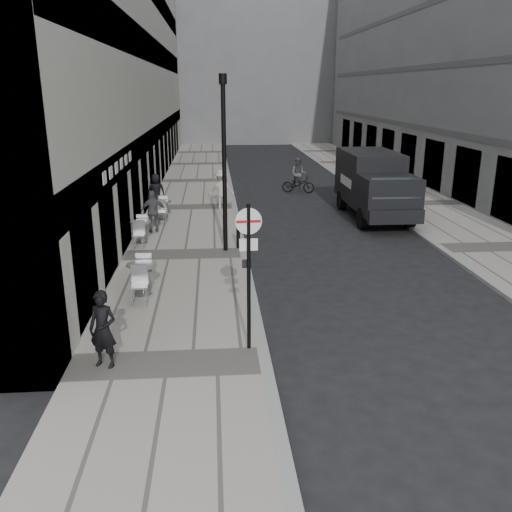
{
  "coord_description": "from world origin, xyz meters",
  "views": [
    {
      "loc": [
        -0.98,
        -7.3,
        5.49
      ],
      "look_at": [
        0.06,
        5.81,
        1.4
      ],
      "focal_mm": 38.0,
      "sensor_mm": 36.0,
      "label": 1
    }
  ],
  "objects_px": {
    "sign_post": "(249,258)",
    "panel_van": "(374,182)",
    "lamppost": "(224,156)",
    "cyclist": "(298,179)",
    "walking_man": "(103,329)"
  },
  "relations": [
    {
      "from": "sign_post",
      "to": "panel_van",
      "type": "relative_size",
      "value": 0.53
    },
    {
      "from": "lamppost",
      "to": "cyclist",
      "type": "relative_size",
      "value": 3.07
    },
    {
      "from": "sign_post",
      "to": "lamppost",
      "type": "bearing_deg",
      "value": 88.79
    },
    {
      "from": "walking_man",
      "to": "panel_van",
      "type": "bearing_deg",
      "value": 73.7
    },
    {
      "from": "lamppost",
      "to": "cyclist",
      "type": "height_order",
      "value": "lamppost"
    },
    {
      "from": "lamppost",
      "to": "sign_post",
      "type": "bearing_deg",
      "value": -87.61
    },
    {
      "from": "panel_van",
      "to": "cyclist",
      "type": "xyz_separation_m",
      "value": [
        -2.35,
        6.09,
        -0.84
      ]
    },
    {
      "from": "panel_van",
      "to": "cyclist",
      "type": "distance_m",
      "value": 6.58
    },
    {
      "from": "lamppost",
      "to": "panel_van",
      "type": "xyz_separation_m",
      "value": [
        6.6,
        5.0,
        -1.77
      ]
    },
    {
      "from": "walking_man",
      "to": "cyclist",
      "type": "xyz_separation_m",
      "value": [
        6.88,
        19.07,
        -0.18
      ]
    },
    {
      "from": "walking_man",
      "to": "sign_post",
      "type": "xyz_separation_m",
      "value": [
        2.94,
        0.56,
        1.24
      ]
    },
    {
      "from": "walking_man",
      "to": "panel_van",
      "type": "xyz_separation_m",
      "value": [
        9.23,
        12.98,
        0.66
      ]
    },
    {
      "from": "sign_post",
      "to": "panel_van",
      "type": "bearing_deg",
      "value": 59.54
    },
    {
      "from": "walking_man",
      "to": "lamppost",
      "type": "xyz_separation_m",
      "value": [
        2.63,
        7.98,
        2.43
      ]
    },
    {
      "from": "sign_post",
      "to": "cyclist",
      "type": "relative_size",
      "value": 1.68
    }
  ]
}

